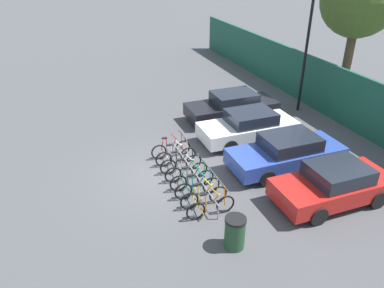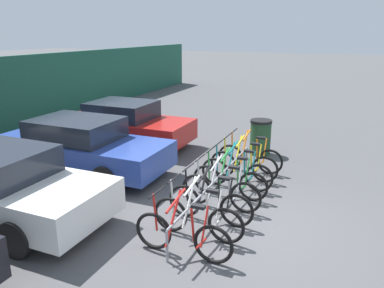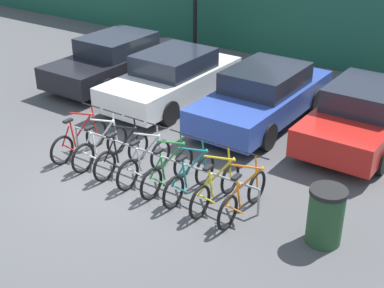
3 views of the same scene
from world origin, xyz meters
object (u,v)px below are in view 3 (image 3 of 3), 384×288
car_black (116,59)px  car_red (363,114)px  car_white (172,78)px  bike_rack (157,157)px  bicycle_white (100,147)px  bicycle_orange (243,197)px  bicycle_yellow (216,188)px  car_blue (263,95)px  bicycle_red (80,139)px  trash_bin (326,216)px  bicycle_black (122,154)px  bicycle_silver (145,162)px  bicycle_teal (190,178)px  bicycle_green (168,171)px

car_black → car_red: bearing=0.9°
car_white → bike_rack: bearing=-57.3°
bicycle_white → bicycle_orange: 3.53m
bicycle_yellow → bike_rack: bearing=172.7°
car_blue → car_red: bearing=6.0°
bicycle_red → trash_bin: (5.70, 0.09, 0.14)m
bicycle_black → bicycle_orange: (2.92, 0.00, 0.00)m
bicycle_silver → bicycle_orange: (2.31, 0.00, 0.00)m
bicycle_teal → car_black: (-5.62, 4.12, 0.32)m
bicycle_white → bicycle_green: same height
bike_rack → bicycle_green: bearing=-21.6°
bike_rack → car_blue: car_blue is taller
trash_bin → bicycle_red: bearing=-179.1°
bicycle_teal → bicycle_yellow: bearing=3.9°
bicycle_white → bike_rack: bearing=2.3°
bicycle_teal → trash_bin: bearing=5.8°
car_black → car_white: 2.45m
bicycle_silver → car_white: car_white is taller
bicycle_green → car_white: car_white is taller
bicycle_silver → bicycle_teal: same height
trash_bin → bicycle_yellow: bearing=-177.6°
bicycle_red → bicycle_teal: size_ratio=1.00×
bicycle_green → bicycle_teal: (0.53, 0.00, 0.00)m
bicycle_red → bicycle_white: 0.63m
bike_rack → bicycle_red: 2.09m
car_black → bicycle_white: bearing=-51.6°
bicycle_yellow → car_red: 4.45m
bicycle_orange → car_white: 5.76m
bicycle_yellow → bicycle_red: bearing=178.4°
bicycle_black → car_black: car_black is taller
bicycle_silver → car_red: 5.22m
bicycle_teal → car_red: size_ratio=0.41×
bicycle_orange → car_red: 4.31m
bike_rack → car_blue: bearing=84.7°
bicycle_orange → car_blue: size_ratio=0.37×
bicycle_yellow → bicycle_white: bearing=178.4°
bicycle_white → bicycle_yellow: 2.95m
bicycle_green → bicycle_black: bearing=178.9°
bicycle_red → bicycle_green: same height
bicycle_red → car_black: 4.89m
bicycle_red → bicycle_white: same height
car_black → car_red: same height
bicycle_red → bicycle_yellow: bearing=2.7°
bicycle_white → bicycle_black: size_ratio=1.00×
bicycle_teal → car_red: bearing=69.6°
car_blue → trash_bin: car_blue is taller
bicycle_silver → bicycle_green: 0.60m
bike_rack → bicycle_orange: size_ratio=2.76×
bicycle_green → bicycle_orange: bearing=-1.1°
bicycle_green → car_black: 6.55m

